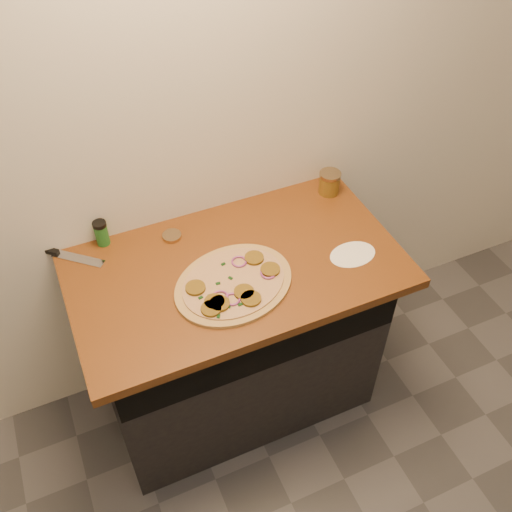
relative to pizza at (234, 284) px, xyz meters
name	(u,v)px	position (x,y,z in m)	size (l,w,h in m)	color
cabinet	(236,337)	(0.05, 0.13, -0.48)	(1.10, 0.60, 0.86)	black
countertop	(236,268)	(0.05, 0.10, -0.03)	(1.20, 0.70, 0.04)	brown
pizza	(234,284)	(0.00, 0.00, 0.00)	(0.53, 0.53, 0.03)	tan
chefs_knife	(60,254)	(-0.52, 0.40, -0.01)	(0.24, 0.21, 0.02)	#B7BAC1
mason_jar_lid	(172,236)	(-0.12, 0.32, 0.00)	(0.07, 0.07, 0.02)	#9E835B
salsa_jar	(329,183)	(0.56, 0.33, 0.04)	(0.09, 0.09, 0.10)	#A42910
spice_shaker	(101,233)	(-0.36, 0.40, 0.04)	(0.05, 0.05, 0.10)	#206826
flour_spill	(353,254)	(0.46, -0.03, -0.01)	(0.18, 0.18, 0.00)	white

